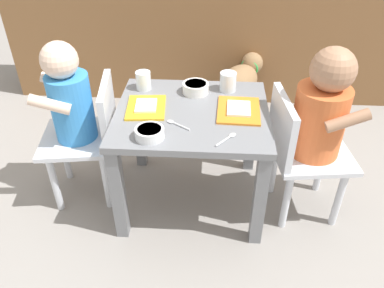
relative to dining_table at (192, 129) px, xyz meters
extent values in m
plane|color=gray|center=(0.00, 0.00, -0.35)|extent=(7.00, 7.00, 0.00)
cube|color=brown|center=(0.00, 0.99, 0.10)|extent=(2.19, 0.30, 0.89)
cube|color=slate|center=(0.00, 0.00, 0.07)|extent=(0.56, 0.50, 0.03)
cube|color=slate|center=(-0.25, -0.22, -0.15)|extent=(0.04, 0.04, 0.40)
cube|color=slate|center=(0.25, -0.22, -0.15)|extent=(0.04, 0.04, 0.40)
cube|color=slate|center=(-0.25, 0.22, -0.15)|extent=(0.04, 0.04, 0.40)
cube|color=slate|center=(0.25, 0.22, -0.15)|extent=(0.04, 0.04, 0.40)
cube|color=silver|center=(-0.45, 0.01, -0.07)|extent=(0.32, 0.32, 0.02)
cube|color=silver|center=(-0.32, 0.03, 0.05)|extent=(0.06, 0.27, 0.22)
cylinder|color=#388CD8|center=(-0.45, 0.01, 0.07)|extent=(0.16, 0.16, 0.26)
sphere|color=beige|center=(-0.46, 0.01, 0.26)|extent=(0.13, 0.13, 0.13)
cylinder|color=silver|center=(-0.56, 0.10, -0.21)|extent=(0.03, 0.03, 0.27)
cylinder|color=silver|center=(-0.53, -0.10, -0.21)|extent=(0.03, 0.03, 0.27)
cylinder|color=silver|center=(-0.36, 0.12, -0.21)|extent=(0.03, 0.03, 0.27)
cylinder|color=silver|center=(-0.34, -0.07, -0.21)|extent=(0.03, 0.03, 0.27)
cylinder|color=beige|center=(-0.51, 0.09, 0.13)|extent=(0.15, 0.06, 0.09)
cylinder|color=beige|center=(-0.49, -0.08, 0.13)|extent=(0.15, 0.06, 0.09)
cube|color=silver|center=(0.45, -0.03, -0.07)|extent=(0.31, 0.31, 0.02)
cube|color=silver|center=(0.32, -0.04, 0.05)|extent=(0.06, 0.27, 0.22)
cylinder|color=#D86633|center=(0.45, -0.03, 0.07)|extent=(0.18, 0.18, 0.26)
sphere|color=#A87A5B|center=(0.46, -0.03, 0.27)|extent=(0.15, 0.15, 0.15)
cylinder|color=silver|center=(0.56, -0.12, -0.21)|extent=(0.03, 0.03, 0.27)
cylinder|color=silver|center=(0.54, 0.08, -0.21)|extent=(0.03, 0.03, 0.27)
cylinder|color=silver|center=(0.36, -0.14, -0.21)|extent=(0.03, 0.03, 0.27)
cylinder|color=silver|center=(0.34, 0.06, -0.21)|extent=(0.03, 0.03, 0.27)
cylinder|color=#A87A5B|center=(0.51, -0.13, 0.13)|extent=(0.15, 0.06, 0.09)
cylinder|color=#A87A5B|center=(0.49, 0.08, 0.13)|extent=(0.15, 0.06, 0.09)
ellipsoid|color=olive|center=(0.20, 0.64, -0.12)|extent=(0.30, 0.36, 0.17)
sphere|color=olive|center=(0.28, 0.80, -0.08)|extent=(0.12, 0.12, 0.12)
sphere|color=black|center=(0.30, 0.84, -0.09)|extent=(0.05, 0.05, 0.05)
torus|color=green|center=(0.27, 0.77, -0.10)|extent=(0.10, 0.07, 0.10)
sphere|color=olive|center=(0.14, 0.51, -0.09)|extent=(0.05, 0.05, 0.05)
cylinder|color=olive|center=(0.29, 0.70, -0.27)|extent=(0.04, 0.04, 0.15)
cylinder|color=olive|center=(0.19, 0.74, -0.27)|extent=(0.04, 0.04, 0.15)
cylinder|color=olive|center=(0.21, 0.54, -0.27)|extent=(0.04, 0.04, 0.15)
cylinder|color=olive|center=(0.12, 0.59, -0.27)|extent=(0.04, 0.04, 0.15)
cube|color=gold|center=(-0.17, 0.01, 0.08)|extent=(0.15, 0.19, 0.01)
cube|color=white|center=(-0.17, 0.01, 0.09)|extent=(0.08, 0.10, 0.01)
cube|color=orange|center=(0.17, 0.01, 0.08)|extent=(0.16, 0.20, 0.01)
cube|color=white|center=(0.17, 0.01, 0.09)|extent=(0.09, 0.11, 0.01)
cylinder|color=white|center=(-0.20, 0.16, 0.11)|extent=(0.06, 0.06, 0.07)
cylinder|color=silver|center=(-0.20, 0.16, 0.09)|extent=(0.05, 0.05, 0.03)
cylinder|color=white|center=(0.13, 0.17, 0.12)|extent=(0.06, 0.06, 0.07)
cylinder|color=silver|center=(0.13, 0.17, 0.09)|extent=(0.06, 0.06, 0.03)
cylinder|color=white|center=(0.01, 0.14, 0.10)|extent=(0.10, 0.10, 0.04)
cylinder|color=#D84C33|center=(0.01, 0.14, 0.12)|extent=(0.08, 0.08, 0.01)
cylinder|color=white|center=(-0.13, -0.18, 0.10)|extent=(0.10, 0.10, 0.04)
cylinder|color=#B26633|center=(-0.13, -0.18, 0.11)|extent=(0.08, 0.08, 0.01)
cylinder|color=silver|center=(0.11, -0.19, 0.08)|extent=(0.05, 0.06, 0.01)
ellipsoid|color=silver|center=(0.14, -0.15, 0.08)|extent=(0.03, 0.03, 0.01)
cylinder|color=silver|center=(-0.03, -0.11, 0.08)|extent=(0.07, 0.05, 0.01)
ellipsoid|color=silver|center=(-0.07, -0.08, 0.08)|extent=(0.03, 0.03, 0.01)
camera|label=1|loc=(0.07, -1.20, 0.80)|focal=36.04mm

